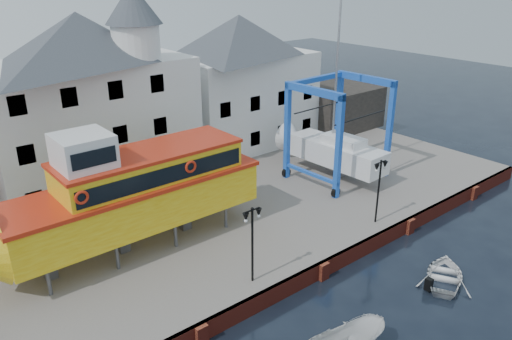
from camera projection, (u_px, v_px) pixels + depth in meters
ground at (322, 279)px, 27.51m from camera, size 140.00×140.00×0.00m
hardstanding at (209, 203)px, 35.19m from camera, size 44.00×22.00×1.00m
quay_wall at (321, 270)px, 27.40m from camera, size 44.00×0.47×1.00m
building_white_main at (89, 99)px, 35.01m from camera, size 14.00×8.30×14.00m
building_white_right at (240, 81)px, 43.87m from camera, size 12.00×8.00×11.20m
shed_dark at (332, 106)px, 49.68m from camera, size 8.00×7.00×4.00m
lamp_post_left at (252, 226)px, 24.44m from camera, size 1.12×0.32×4.20m
lamp_post_right at (380, 176)px, 30.31m from camera, size 1.12×0.32×4.20m
tour_boat at (119, 196)px, 27.01m from camera, size 16.72×4.13×7.27m
travel_lift at (329, 144)px, 38.02m from camera, size 6.85×9.49×14.19m
motorboat_b at (444, 279)px, 27.44m from camera, size 4.84×4.40×0.82m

